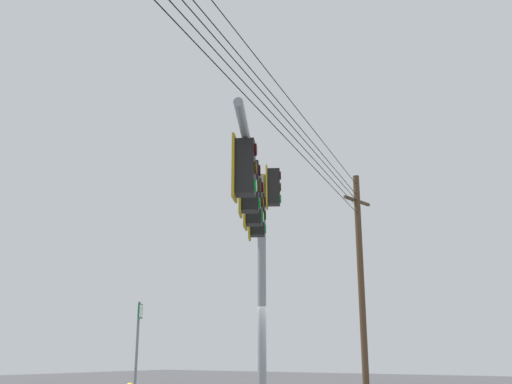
# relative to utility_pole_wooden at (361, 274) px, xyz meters

# --- Properties ---
(signal_mast_assembly) EXTENTS (5.80, 3.55, 5.90)m
(signal_mast_assembly) POSITION_rel_utility_pole_wooden_xyz_m (-13.99, -3.49, -0.57)
(signal_mast_assembly) COLOR gray
(signal_mast_assembly) RESTS_ON ground
(utility_pole_wooden) EXTENTS (2.02, 0.45, 9.38)m
(utility_pole_wooden) POSITION_rel_utility_pole_wooden_xyz_m (0.00, 0.00, 0.00)
(utility_pole_wooden) COLOR #4C3823
(utility_pole_wooden) RESTS_ON ground
(route_sign_primary) EXTENTS (0.34, 0.21, 2.78)m
(route_sign_primary) POSITION_rel_utility_pole_wooden_xyz_m (-12.51, 1.17, -3.11)
(route_sign_primary) COLOR slate
(route_sign_primary) RESTS_ON ground
(overhead_wire_span) EXTENTS (27.33, 5.79, 1.87)m
(overhead_wire_span) POSITION_rel_utility_pole_wooden_xyz_m (-13.66, -2.88, 3.17)
(overhead_wire_span) COLOR black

